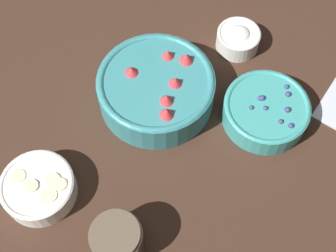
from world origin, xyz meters
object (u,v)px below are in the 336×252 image
(bowl_blueberries, at_px, (266,110))
(bowl_bananas, at_px, (38,187))
(bowl_strawberries, at_px, (156,88))
(bowl_cream, at_px, (238,38))
(jar_chocolate, at_px, (117,240))

(bowl_blueberries, distance_m, bowl_bananas, 0.48)
(bowl_strawberries, relative_size, bowl_cream, 2.50)
(bowl_bananas, relative_size, jar_chocolate, 1.50)
(bowl_blueberries, relative_size, bowl_bananas, 1.26)
(bowl_bananas, bearing_deg, bowl_cream, -2.12)
(bowl_strawberries, relative_size, bowl_bananas, 1.74)
(bowl_bananas, relative_size, bowl_cream, 1.44)
(bowl_cream, distance_m, jar_chocolate, 0.53)
(bowl_strawberries, height_order, bowl_blueberries, bowl_strawberries)
(bowl_cream, bearing_deg, bowl_blueberries, -121.04)
(bowl_blueberries, xyz_separation_m, bowl_cream, (0.10, 0.17, -0.00))
(bowl_strawberries, height_order, bowl_cream, bowl_strawberries)
(bowl_bananas, xyz_separation_m, jar_chocolate, (0.04, -0.18, 0.01))
(bowl_strawberries, relative_size, bowl_blueberries, 1.38)
(bowl_strawberries, bearing_deg, bowl_blueberries, -55.26)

